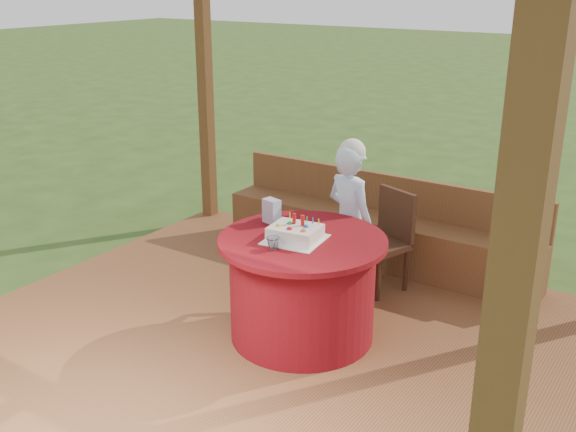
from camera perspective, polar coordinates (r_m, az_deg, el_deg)
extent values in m
plane|color=#2A4517|center=(5.07, -1.60, -11.51)|extent=(60.00, 60.00, 0.00)
cube|color=brown|center=(5.04, -1.61, -10.93)|extent=(4.50, 4.00, 0.12)
cube|color=brown|center=(2.08, 17.21, -16.78)|extent=(0.12, 0.12, 2.60)
cube|color=brown|center=(7.23, -6.98, 9.96)|extent=(0.12, 0.12, 2.60)
cube|color=brown|center=(6.24, 7.42, -1.93)|extent=(3.00, 0.42, 0.45)
cube|color=brown|center=(6.26, 8.32, 1.99)|extent=(3.00, 0.06, 0.35)
cylinder|color=maroon|center=(4.89, 1.21, -6.31)|extent=(1.04, 1.04, 0.73)
cylinder|color=maroon|center=(4.73, 1.25, -2.12)|extent=(1.20, 1.20, 0.04)
cube|color=#3D2113|center=(5.64, 7.79, -2.46)|extent=(0.51, 0.51, 0.05)
cylinder|color=#3D2113|center=(5.73, 5.46, -4.17)|extent=(0.04, 0.04, 0.40)
cylinder|color=#3D2113|center=(5.52, 7.63, -5.23)|extent=(0.04, 0.04, 0.40)
cylinder|color=#3D2113|center=(5.93, 7.76, -3.42)|extent=(0.04, 0.04, 0.40)
cylinder|color=#3D2113|center=(5.72, 9.94, -4.41)|extent=(0.04, 0.04, 0.40)
cube|color=#3D2113|center=(5.68, 9.19, 0.05)|extent=(0.38, 0.17, 0.45)
imported|color=#ABD2FF|center=(5.37, 5.25, -0.66)|extent=(0.55, 0.44, 1.29)
sphere|color=white|center=(5.19, 5.45, 5.41)|extent=(0.21, 0.21, 0.21)
cube|color=white|center=(4.69, 0.61, -2.00)|extent=(0.43, 0.43, 0.01)
cube|color=white|center=(4.67, 0.62, -1.42)|extent=(0.37, 0.31, 0.10)
cylinder|color=red|center=(4.69, 0.53, -0.22)|extent=(0.03, 0.03, 0.08)
cylinder|color=red|center=(4.66, 1.25, -0.38)|extent=(0.03, 0.03, 0.08)
sphere|color=yellow|center=(4.66, -0.82, -0.71)|extent=(0.04, 0.04, 0.04)
sphere|color=red|center=(4.60, 0.14, -0.99)|extent=(0.04, 0.04, 0.04)
sphere|color=orange|center=(4.56, 1.33, -1.16)|extent=(0.04, 0.04, 0.04)
sphere|color=green|center=(4.70, 0.14, -0.52)|extent=(0.04, 0.04, 0.04)
sphere|color=blue|center=(4.64, 1.54, -0.79)|extent=(0.04, 0.04, 0.04)
cube|color=pink|center=(4.99, -1.40, 0.43)|extent=(0.14, 0.11, 0.18)
imported|color=white|center=(4.52, -1.26, -2.33)|extent=(0.11, 0.11, 0.09)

